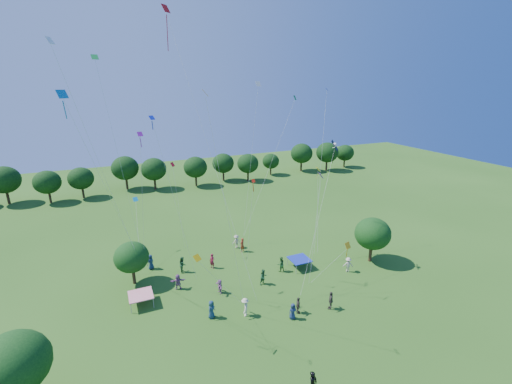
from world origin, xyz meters
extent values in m
ellipsoid|color=#144113|center=(-18.49, 9.27, 3.59)|extent=(4.33, 4.33, 3.90)
cylinder|color=#422B19|center=(-10.62, 21.67, 0.79)|extent=(0.33, 0.33, 1.59)
ellipsoid|color=#144113|center=(-10.62, 21.67, 3.09)|extent=(3.53, 3.53, 3.17)
cylinder|color=#422B19|center=(15.37, 15.42, 0.90)|extent=(0.37, 0.37, 1.80)
ellipsoid|color=#144113|center=(15.37, 15.42, 3.54)|extent=(4.10, 4.10, 3.69)
cylinder|color=#422B19|center=(-28.36, 56.56, 1.08)|extent=(0.44, 0.44, 2.15)
ellipsoid|color=black|center=(-28.36, 56.56, 4.35)|extent=(5.17, 5.17, 4.65)
cylinder|color=#422B19|center=(-21.78, 54.28, 0.93)|extent=(0.38, 0.38, 1.87)
ellipsoid|color=black|center=(-21.78, 54.28, 3.77)|extent=(4.48, 4.48, 4.03)
cylinder|color=#422B19|center=(-16.56, 54.89, 0.92)|extent=(0.38, 0.38, 1.84)
ellipsoid|color=black|center=(-16.56, 54.89, 3.72)|extent=(4.42, 4.42, 3.98)
cylinder|color=#422B19|center=(-8.83, 57.29, 1.07)|extent=(0.44, 0.44, 2.14)
ellipsoid|color=black|center=(-8.83, 57.29, 4.33)|extent=(5.14, 5.14, 4.63)
cylinder|color=#422B19|center=(-3.73, 55.12, 1.01)|extent=(0.42, 0.42, 2.03)
ellipsoid|color=black|center=(-3.73, 55.12, 4.09)|extent=(4.86, 4.86, 4.37)
cylinder|color=#422B19|center=(4.25, 54.00, 0.98)|extent=(0.40, 0.40, 1.96)
ellipsoid|color=black|center=(4.25, 54.00, 3.96)|extent=(4.71, 4.71, 4.24)
cylinder|color=#422B19|center=(10.62, 55.53, 0.96)|extent=(0.39, 0.39, 1.91)
ellipsoid|color=black|center=(10.62, 55.53, 3.87)|extent=(4.59, 4.59, 4.13)
cylinder|color=#422B19|center=(15.42, 53.36, 0.94)|extent=(0.39, 0.39, 1.89)
ellipsoid|color=black|center=(15.42, 53.36, 3.82)|extent=(4.54, 4.54, 4.08)
cylinder|color=#422B19|center=(22.08, 55.90, 0.79)|extent=(0.33, 0.33, 1.58)
ellipsoid|color=black|center=(22.08, 55.90, 3.20)|extent=(3.80, 3.80, 3.42)
cylinder|color=#422B19|center=(30.27, 56.13, 1.07)|extent=(0.44, 0.44, 2.13)
ellipsoid|color=black|center=(30.27, 56.13, 4.31)|extent=(5.12, 5.12, 4.61)
cylinder|color=#422B19|center=(36.10, 54.14, 1.09)|extent=(0.45, 0.45, 2.18)
ellipsoid|color=black|center=(36.10, 54.14, 4.41)|extent=(5.24, 5.24, 4.72)
cylinder|color=#422B19|center=(42.14, 55.19, 0.91)|extent=(0.37, 0.37, 1.81)
ellipsoid|color=black|center=(42.14, 55.19, 3.66)|extent=(4.35, 4.35, 3.91)
cube|color=red|center=(-10.34, 17.61, 1.05)|extent=(2.20, 2.20, 0.08)
cylinder|color=#999999|center=(-11.34, 16.61, 0.55)|extent=(0.05, 0.05, 1.10)
cylinder|color=#999999|center=(-9.34, 16.61, 0.55)|extent=(0.05, 0.05, 1.10)
cylinder|color=#999999|center=(-11.34, 18.61, 0.55)|extent=(0.05, 0.05, 1.10)
cylinder|color=#999999|center=(-9.34, 18.61, 0.55)|extent=(0.05, 0.05, 1.10)
cube|color=#172998|center=(6.95, 17.51, 1.05)|extent=(2.20, 2.20, 0.08)
cylinder|color=#999999|center=(5.95, 16.51, 0.55)|extent=(0.05, 0.05, 1.10)
cylinder|color=#999999|center=(7.95, 16.51, 0.55)|extent=(0.05, 0.05, 1.10)
cylinder|color=#999999|center=(5.95, 18.51, 0.55)|extent=(0.05, 0.05, 1.10)
cylinder|color=#999999|center=(7.95, 18.51, 0.55)|extent=(0.05, 0.05, 1.10)
imported|color=black|center=(-0.90, 2.53, 0.99)|extent=(0.87, 0.76, 1.98)
imported|color=#1A2D4C|center=(-8.62, 24.00, 0.88)|extent=(0.97, 0.89, 1.76)
imported|color=maroon|center=(-2.20, 21.39, 0.88)|extent=(0.72, 0.78, 1.76)
imported|color=#22502B|center=(1.76, 16.05, 0.85)|extent=(0.93, 0.65, 1.71)
imported|color=#B0A58D|center=(2.12, 25.04, 0.86)|extent=(1.18, 0.63, 1.72)
imported|color=#423D34|center=(5.77, 9.85, 0.89)|extent=(1.08, 1.08, 1.79)
imported|color=#884F86|center=(-6.59, 18.80, 0.82)|extent=(1.61, 0.80, 1.65)
imported|color=navy|center=(-4.77, 13.06, 0.86)|extent=(0.94, 0.91, 1.72)
imported|color=maroon|center=(2.39, 23.73, 0.92)|extent=(0.82, 0.73, 1.84)
imported|color=#204C27|center=(-5.44, 21.95, 0.91)|extent=(0.56, 0.94, 1.82)
imported|color=beige|center=(-1.90, 12.12, 0.89)|extent=(1.01, 1.27, 1.78)
imported|color=#3A352E|center=(2.66, 10.50, 0.81)|extent=(0.74, 1.04, 1.62)
imported|color=#9C5B94|center=(-2.91, 16.40, 0.75)|extent=(0.57, 1.42, 1.49)
imported|color=navy|center=(1.82, 10.01, 0.77)|extent=(0.76, 0.42, 1.53)
imported|color=maroon|center=(-12.08, 26.38, 0.89)|extent=(0.73, 0.54, 1.79)
imported|color=#306129|center=(4.61, 17.63, 0.88)|extent=(0.88, 0.49, 1.76)
imported|color=#C4B19D|center=(11.45, 14.56, 0.85)|extent=(1.22, 0.96, 1.71)
cube|color=black|center=(10.60, 17.38, 13.84)|extent=(1.30, 1.37, 1.05)
cube|color=black|center=(10.60, 17.43, 12.47)|extent=(0.08, 0.27, 1.18)
sphere|color=white|center=(10.60, 17.32, 13.94)|extent=(0.38, 0.38, 0.38)
cylinder|color=white|center=(10.60, 17.32, 13.66)|extent=(0.27, 0.53, 0.34)
cylinder|color=white|center=(10.60, 17.32, 13.66)|extent=(0.27, 0.53, 0.34)
cylinder|color=beige|center=(6.96, 14.29, 7.31)|extent=(7.30, 6.20, 12.04)
cube|color=red|center=(-5.28, 21.80, 26.43)|extent=(0.87, 0.84, 0.70)
cube|color=red|center=(-5.28, 21.85, 24.43)|extent=(0.09, 0.64, 2.94)
cylinder|color=beige|center=(-3.03, 16.93, 13.70)|extent=(4.54, 9.76, 24.80)
cube|color=red|center=(-4.96, 26.27, 11.33)|extent=(0.57, 0.59, 0.46)
cylinder|color=beige|center=(-4.73, 25.60, 6.20)|extent=(0.50, 1.35, 9.81)
cube|color=#D0A30A|center=(-6.45, 10.08, 7.89)|extent=(0.67, 0.62, 0.40)
cylinder|color=beige|center=(-4.33, 11.24, 4.48)|extent=(4.26, 2.34, 6.37)
cube|color=gold|center=(10.58, 20.17, 10.62)|extent=(0.58, 0.75, 0.51)
cube|color=gold|center=(10.58, 20.22, 9.82)|extent=(0.15, 0.18, 0.74)
cylinder|color=beige|center=(10.01, 18.90, 5.82)|extent=(1.15, 2.56, 9.04)
cube|color=#157827|center=(12.35, 29.10, 18.25)|extent=(0.68, 0.68, 0.60)
cylinder|color=beige|center=(7.84, 27.29, 9.64)|extent=(9.03, 3.64, 16.68)
cube|color=#1518D7|center=(12.99, 22.84, 19.43)|extent=(0.47, 0.51, 0.31)
cylinder|color=beige|center=(10.95, 20.20, 10.28)|extent=(4.10, 5.29, 17.96)
cube|color=#61178C|center=(6.50, 13.62, 11.86)|extent=(0.51, 0.67, 0.49)
cylinder|color=beige|center=(5.79, 13.09, 6.46)|extent=(1.44, 1.08, 10.31)
cube|color=silver|center=(6.55, 28.22, 20.03)|extent=(0.71, 0.47, 0.56)
cylinder|color=beige|center=(4.91, 26.82, 10.53)|extent=(3.29, 2.82, 18.46)
cube|color=#0D99CF|center=(-9.15, 29.67, 6.65)|extent=(0.64, 0.50, 0.45)
cylinder|color=beige|center=(-9.46, 26.60, 3.86)|extent=(0.65, 6.16, 5.13)
cube|color=red|center=(0.99, 16.88, 11.16)|extent=(0.35, 0.24, 0.27)
cube|color=red|center=(0.99, 16.93, 10.48)|extent=(0.18, 0.20, 0.94)
cylinder|color=beige|center=(0.90, 17.61, 6.16)|extent=(0.20, 1.49, 9.73)
cube|color=orange|center=(-5.14, 10.69, 19.53)|extent=(0.51, 0.65, 0.45)
cylinder|color=beige|center=(-3.53, 11.54, 10.30)|extent=(3.23, 1.73, 18.00)
cube|color=#FBA416|center=(8.21, 11.06, 5.48)|extent=(0.70, 0.45, 0.59)
cube|color=#FBA416|center=(8.21, 11.11, 4.63)|extent=(0.15, 0.20, 0.87)
cylinder|color=beige|center=(6.77, 11.82, 3.26)|extent=(2.91, 1.53, 3.92)
cube|color=#188636|center=(-11.55, 22.42, 22.30)|extent=(0.64, 0.50, 0.44)
cylinder|color=beige|center=(-10.45, 22.11, 11.68)|extent=(2.22, 0.65, 20.76)
cube|color=#1223B4|center=(-7.82, 17.73, 17.41)|extent=(0.53, 0.48, 0.33)
cube|color=#1223B4|center=(-7.82, 17.78, 16.76)|extent=(0.11, 0.18, 0.73)
cylinder|color=beige|center=(-6.35, 17.76, 9.26)|extent=(2.95, 0.07, 15.93)
cube|color=purple|center=(-8.86, 18.10, 16.06)|extent=(0.50, 0.40, 0.36)
cube|color=purple|center=(-8.86, 18.15, 15.34)|extent=(0.14, 0.21, 0.89)
cylinder|color=beige|center=(-9.16, 19.94, 8.59)|extent=(0.62, 3.69, 14.59)
cube|color=white|center=(-13.93, 13.73, 22.65)|extent=(0.50, 0.58, 0.44)
cylinder|color=beige|center=(-11.81, 17.76, 11.87)|extent=(4.27, 8.08, 21.15)
cube|color=#0B6BAA|center=(-13.85, 14.81, 19.45)|extent=(0.76, 0.67, 0.56)
cube|color=#0B6BAA|center=(-13.85, 14.86, 18.41)|extent=(0.11, 0.28, 1.22)
cylinder|color=beige|center=(-11.67, 18.39, 10.24)|extent=(4.39, 7.18, 17.88)
camera|label=1|loc=(-11.53, -12.22, 20.19)|focal=24.00mm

